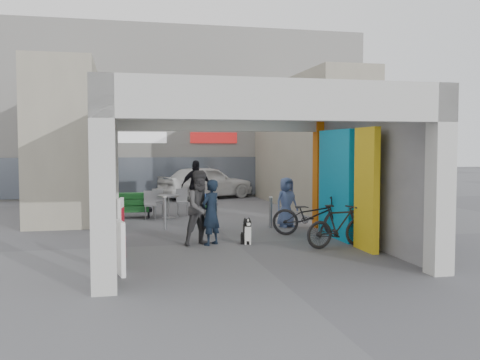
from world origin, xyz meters
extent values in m
plane|color=#58595E|center=(0.00, 0.00, 0.00)|extent=(90.00, 90.00, 0.00)
cube|color=beige|center=(-3.00, -4.00, 1.75)|extent=(0.40, 0.40, 3.50)
cube|color=beige|center=(-3.00, 2.00, 1.75)|extent=(0.40, 0.40, 3.50)
cube|color=beige|center=(3.00, -4.00, 1.75)|extent=(0.40, 0.40, 3.50)
cube|color=orange|center=(3.00, 2.00, 1.75)|extent=(0.40, 0.40, 3.50)
plane|color=beige|center=(-3.00, -1.00, 1.75)|extent=(0.00, 6.40, 6.40)
plane|color=gray|center=(3.00, -1.00, 1.75)|extent=(0.00, 6.40, 6.40)
cube|color=#0C98CC|center=(2.70, 0.20, 1.40)|extent=(0.15, 2.00, 2.80)
cube|color=yellow|center=(2.70, -1.60, 1.40)|extent=(0.15, 1.00, 2.80)
plane|color=beige|center=(0.00, -1.00, 3.50)|extent=(6.40, 6.40, 0.00)
cube|color=beige|center=(0.00, 2.05, 3.15)|extent=(6.40, 0.30, 0.70)
cube|color=beige|center=(0.00, -4.05, 3.15)|extent=(6.40, 0.30, 0.70)
cube|color=silver|center=(0.00, 2.22, 3.10)|extent=(4.20, 0.05, 0.55)
cube|color=white|center=(0.00, 14.00, 4.00)|extent=(18.00, 4.00, 8.00)
cube|color=#515966|center=(0.00, 11.95, 1.00)|extent=(16.20, 0.06, 1.80)
cube|color=white|center=(-2.00, 11.96, 2.80)|extent=(2.60, 0.06, 0.50)
cube|color=red|center=(1.50, 11.96, 2.80)|extent=(2.20, 0.06, 0.50)
cube|color=#A39D87|center=(-4.50, 7.50, 2.50)|extent=(2.00, 9.00, 5.00)
cube|color=#A39D87|center=(4.50, 7.50, 2.50)|extent=(2.00, 9.00, 5.00)
cylinder|color=gray|center=(-1.52, 2.49, 0.47)|extent=(0.09, 0.09, 0.94)
cylinder|color=gray|center=(-0.11, 2.21, 0.44)|extent=(0.09, 0.09, 0.87)
cylinder|color=gray|center=(1.53, 2.23, 0.45)|extent=(0.09, 0.09, 0.89)
cube|color=silver|center=(-2.75, -2.78, 0.50)|extent=(0.19, 0.55, 1.00)
cube|color=red|center=(-2.71, -2.78, 0.55)|extent=(0.12, 0.39, 0.40)
cube|color=silver|center=(-2.75, 1.72, 0.50)|extent=(0.17, 0.56, 1.00)
cube|color=red|center=(-2.71, 1.72, 0.55)|extent=(0.10, 0.39, 0.40)
cylinder|color=#9E9DA2|center=(-1.21, 5.06, 0.37)|extent=(0.06, 0.06, 0.74)
cylinder|color=#9E9DA2|center=(-1.21, 5.06, 0.01)|extent=(0.45, 0.45, 0.02)
cylinder|color=#9E9DA2|center=(-1.21, 5.06, 0.74)|extent=(0.72, 0.72, 0.05)
cube|color=#9E9DA2|center=(-1.82, 4.85, 0.23)|extent=(0.39, 0.39, 0.46)
cube|color=#9E9DA2|center=(-1.82, 5.04, 0.69)|extent=(0.39, 0.05, 0.46)
cube|color=#9E9DA2|center=(-0.69, 5.57, 0.23)|extent=(0.39, 0.39, 0.46)
cube|color=#9E9DA2|center=(-0.69, 5.76, 0.69)|extent=(0.39, 0.05, 0.46)
cube|color=#9E9DA2|center=(-1.51, 5.68, 0.23)|extent=(0.39, 0.39, 0.46)
cube|color=#9E9DA2|center=(-1.51, 5.86, 0.69)|extent=(0.39, 0.05, 0.46)
cube|color=black|center=(-2.37, 5.35, 0.16)|extent=(1.25, 0.62, 0.31)
cube|color=#195821|center=(-2.37, 5.19, 0.31)|extent=(1.04, 0.36, 0.19)
cube|color=#195821|center=(-2.37, 5.35, 0.52)|extent=(1.04, 0.36, 0.19)
cube|color=#195821|center=(-2.37, 5.50, 0.73)|extent=(1.04, 0.36, 0.19)
cube|color=#195821|center=(0.40, 7.56, 0.14)|extent=(0.49, 0.41, 0.28)
cube|color=#26478E|center=(0.40, 7.56, 0.42)|extent=(0.49, 0.41, 0.28)
cube|color=black|center=(0.24, -0.12, 0.12)|extent=(0.24, 0.33, 0.24)
cube|color=black|center=(0.24, -0.25, 0.31)|extent=(0.19, 0.16, 0.37)
cube|color=silver|center=(0.24, -0.34, 0.27)|extent=(0.15, 0.03, 0.35)
cylinder|color=silver|center=(0.18, -0.32, 0.14)|extent=(0.04, 0.04, 0.29)
cylinder|color=silver|center=(0.30, -0.32, 0.14)|extent=(0.04, 0.04, 0.29)
sphere|color=black|center=(0.24, -0.27, 0.53)|extent=(0.19, 0.19, 0.19)
cube|color=silver|center=(0.24, -0.37, 0.51)|extent=(0.08, 0.12, 0.06)
cone|color=black|center=(0.19, -0.23, 0.62)|extent=(0.07, 0.07, 0.08)
cone|color=black|center=(0.29, -0.23, 0.62)|extent=(0.07, 0.07, 0.08)
imported|color=black|center=(-0.63, -0.14, 0.79)|extent=(0.68, 0.66, 1.58)
imported|color=#403F42|center=(-0.85, -0.10, 0.90)|extent=(1.05, 0.94, 1.80)
imported|color=#51669E|center=(2.03, 2.29, 0.73)|extent=(0.83, 0.67, 1.47)
imported|color=black|center=(-0.07, 6.54, 0.94)|extent=(1.18, 0.72, 1.88)
imported|color=black|center=(2.16, 0.54, 0.54)|extent=(2.16, 1.64, 1.09)
imported|color=black|center=(2.25, -1.11, 0.51)|extent=(1.75, 0.76, 1.02)
imported|color=white|center=(1.05, 11.50, 0.76)|extent=(4.82, 3.49, 1.52)
camera|label=1|loc=(-2.69, -12.74, 2.34)|focal=40.00mm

